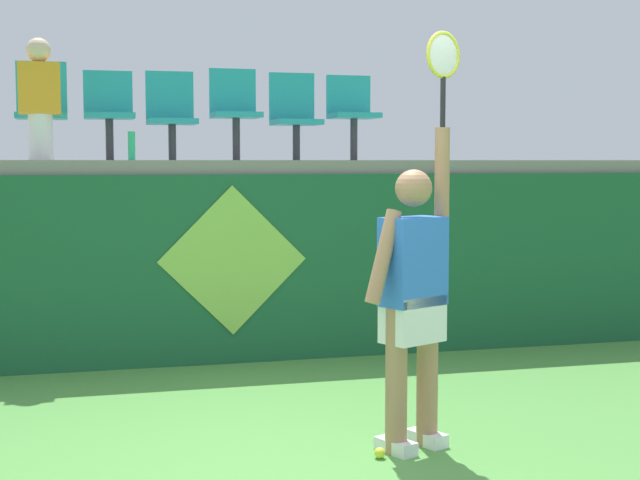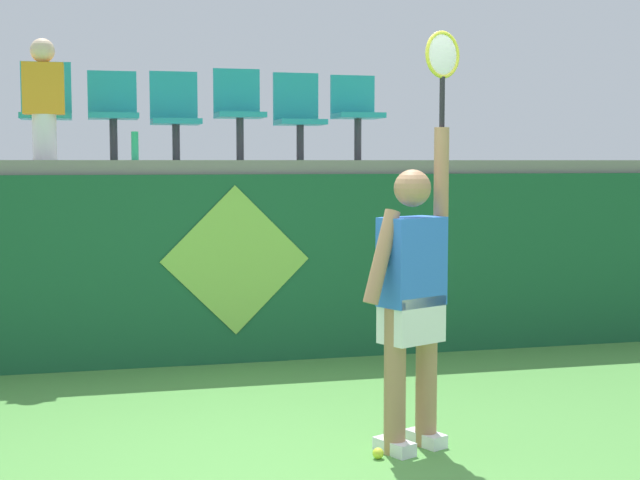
# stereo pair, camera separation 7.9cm
# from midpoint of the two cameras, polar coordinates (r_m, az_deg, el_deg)

# --- Properties ---
(ground_plane) EXTENTS (40.00, 40.00, 0.00)m
(ground_plane) POSITION_cam_midpoint_polar(r_m,az_deg,el_deg) (5.21, -0.77, -14.47)
(ground_plane) COLOR #519342
(court_back_wall) EXTENTS (11.67, 0.20, 1.61)m
(court_back_wall) POSITION_cam_midpoint_polar(r_m,az_deg,el_deg) (7.99, -5.85, -1.76)
(court_back_wall) COLOR #195633
(court_back_wall) RESTS_ON ground_plane
(spectator_platform) EXTENTS (11.67, 3.07, 0.12)m
(spectator_platform) POSITION_cam_midpoint_polar(r_m,az_deg,el_deg) (9.41, -7.19, 4.51)
(spectator_platform) COLOR gray
(spectator_platform) RESTS_ON court_back_wall
(tennis_player) EXTENTS (0.71, 0.39, 2.50)m
(tennis_player) POSITION_cam_midpoint_polar(r_m,az_deg,el_deg) (5.54, 6.09, -3.23)
(tennis_player) COLOR white
(tennis_player) RESTS_ON ground_plane
(tennis_ball) EXTENTS (0.07, 0.07, 0.07)m
(tennis_ball) POSITION_cam_midpoint_polar(r_m,az_deg,el_deg) (5.54, 4.00, -12.92)
(tennis_ball) COLOR #D1E533
(tennis_ball) RESTS_ON ground_plane
(water_bottle) EXTENTS (0.06, 0.06, 0.24)m
(water_bottle) POSITION_cam_midpoint_polar(r_m,az_deg,el_deg) (8.04, -11.02, 5.69)
(water_bottle) COLOR #26B272
(water_bottle) RESTS_ON spectator_platform
(stadium_chair_0) EXTENTS (0.44, 0.42, 0.88)m
(stadium_chair_0) POSITION_cam_midpoint_polar(r_m,az_deg,el_deg) (8.70, -16.21, 7.89)
(stadium_chair_0) COLOR #38383D
(stadium_chair_0) RESTS_ON spectator_platform
(stadium_chair_1) EXTENTS (0.44, 0.42, 0.81)m
(stadium_chair_1) POSITION_cam_midpoint_polar(r_m,az_deg,el_deg) (8.69, -12.34, 7.84)
(stadium_chair_1) COLOR #38383D
(stadium_chair_1) RESTS_ON spectator_platform
(stadium_chair_2) EXTENTS (0.44, 0.42, 0.82)m
(stadium_chair_2) POSITION_cam_midpoint_polar(r_m,az_deg,el_deg) (8.73, -8.64, 7.75)
(stadium_chair_2) COLOR #38383D
(stadium_chair_2) RESTS_ON spectator_platform
(stadium_chair_3) EXTENTS (0.44, 0.42, 0.86)m
(stadium_chair_3) POSITION_cam_midpoint_polar(r_m,az_deg,el_deg) (8.81, -4.77, 8.07)
(stadium_chair_3) COLOR #38383D
(stadium_chair_3) RESTS_ON spectator_platform
(stadium_chair_4) EXTENTS (0.44, 0.42, 0.84)m
(stadium_chair_4) POSITION_cam_midpoint_polar(r_m,az_deg,el_deg) (8.92, -1.09, 7.79)
(stadium_chair_4) COLOR #38383D
(stadium_chair_4) RESTS_ON spectator_platform
(stadium_chair_5) EXTENTS (0.44, 0.42, 0.83)m
(stadium_chair_5) POSITION_cam_midpoint_polar(r_m,az_deg,el_deg) (9.06, 2.46, 7.94)
(stadium_chair_5) COLOR #38383D
(stadium_chair_5) RESTS_ON spectator_platform
(spectator_0) EXTENTS (0.34, 0.20, 1.02)m
(spectator_0) POSITION_cam_midpoint_polar(r_m,az_deg,el_deg) (8.24, -16.34, 8.44)
(spectator_0) COLOR white
(spectator_0) RESTS_ON spectator_platform
(wall_signage_mount) EXTENTS (1.27, 0.01, 1.52)m
(wall_signage_mount) POSITION_cam_midpoint_polar(r_m,az_deg,el_deg) (8.04, -4.88, -7.53)
(wall_signage_mount) COLOR #195633
(wall_signage_mount) RESTS_ON ground_plane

